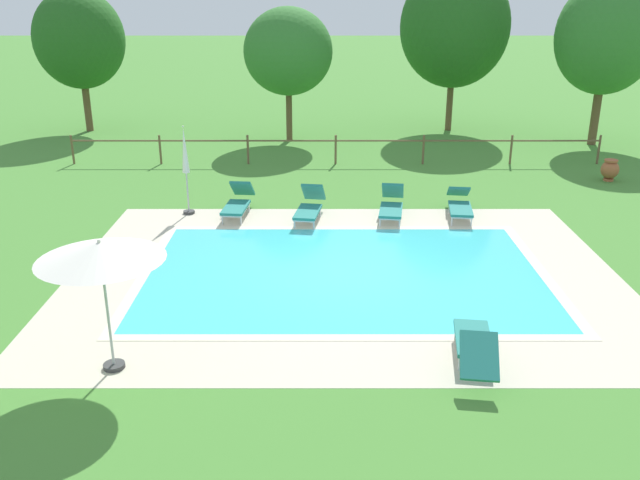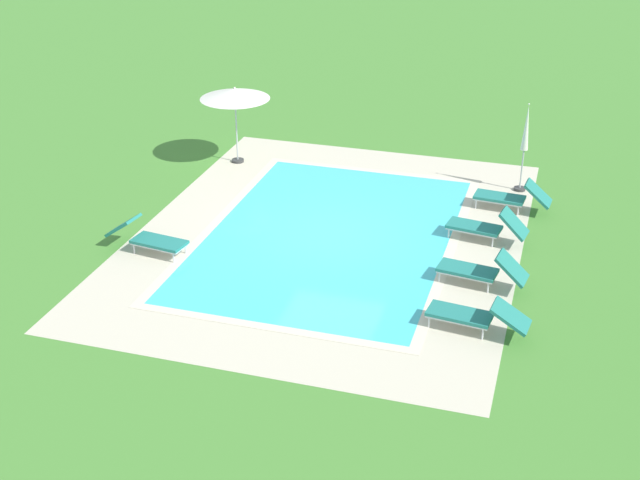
{
  "view_description": "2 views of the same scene",
  "coord_description": "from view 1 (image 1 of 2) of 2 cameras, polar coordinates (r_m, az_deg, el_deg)",
  "views": [
    {
      "loc": [
        -0.53,
        -13.87,
        5.98
      ],
      "look_at": [
        -0.54,
        0.5,
        0.6
      ],
      "focal_mm": 37.93,
      "sensor_mm": 36.0,
      "label": 1
    },
    {
      "loc": [
        18.42,
        5.29,
        9.46
      ],
      "look_at": [
        1.64,
        0.24,
        0.69
      ],
      "focal_mm": 48.5,
      "sensor_mm": 36.0,
      "label": 2
    }
  ],
  "objects": [
    {
      "name": "sun_lounger_south_near_corner",
      "position": [
        18.44,
        -0.86,
        2.85
      ],
      "size": [
        0.89,
        2.01,
        0.91
      ],
      "color": "#237A70",
      "rests_on": "ground"
    },
    {
      "name": "pool_deck_paving",
      "position": [
        15.11,
        2.05,
        -2.78
      ],
      "size": [
        12.18,
        9.29,
        0.01
      ],
      "primitive_type": "cube",
      "color": "beige",
      "rests_on": "ground"
    },
    {
      "name": "tree_centre",
      "position": [
        30.64,
        11.33,
        17.24
      ],
      "size": [
        4.64,
        4.64,
        6.99
      ],
      "color": "brown",
      "rests_on": "ground"
    },
    {
      "name": "swimming_pool_water",
      "position": [
        15.11,
        2.05,
        -2.78
      ],
      "size": [
        8.64,
        5.75,
        0.01
      ],
      "primitive_type": "cube",
      "color": "#42CCD6",
      "rests_on": "ground"
    },
    {
      "name": "terracotta_urn_near_fence",
      "position": [
        24.24,
        23.3,
        5.49
      ],
      "size": [
        0.57,
        0.57,
        0.71
      ],
      "color": "#A85B38",
      "rests_on": "ground"
    },
    {
      "name": "ground_plane",
      "position": [
        15.11,
        2.05,
        -2.8
      ],
      "size": [
        160.0,
        160.0,
        0.0
      ],
      "primitive_type": "plane",
      "color": "#478433"
    },
    {
      "name": "sun_lounger_north_near_steps",
      "position": [
        18.7,
        6.08,
        2.97
      ],
      "size": [
        0.87,
        2.03,
        0.88
      ],
      "color": "#237A70",
      "rests_on": "ground"
    },
    {
      "name": "patio_umbrella_closed_row_west",
      "position": [
        19.01,
        -11.26,
        6.65
      ],
      "size": [
        0.32,
        0.32,
        2.5
      ],
      "color": "#383838",
      "rests_on": "ground"
    },
    {
      "name": "perimeter_fence",
      "position": [
        24.42,
        1.36,
        8.0
      ],
      "size": [
        19.0,
        0.08,
        1.05
      ],
      "color": "brown",
      "rests_on": "ground"
    },
    {
      "name": "tree_east_mid",
      "position": [
        29.34,
        23.06,
        15.5
      ],
      "size": [
        3.87,
        3.87,
        6.43
      ],
      "color": "brown",
      "rests_on": "ground"
    },
    {
      "name": "pool_coping_rim",
      "position": [
        15.11,
        2.05,
        -2.76
      ],
      "size": [
        9.12,
        6.23,
        0.01
      ],
      "color": "beige",
      "rests_on": "ground"
    },
    {
      "name": "patio_umbrella_open_foreground",
      "position": [
        11.14,
        -18.02,
        -0.96
      ],
      "size": [
        2.03,
        2.03,
        2.3
      ],
      "color": "#383838",
      "rests_on": "ground"
    },
    {
      "name": "sun_lounger_north_mid",
      "position": [
        11.75,
        12.95,
        -8.56
      ],
      "size": [
        0.86,
        2.07,
        0.82
      ],
      "color": "#237A70",
      "rests_on": "ground"
    },
    {
      "name": "sun_lounger_north_end",
      "position": [
        19.12,
        11.75,
        2.98
      ],
      "size": [
        0.84,
        2.11,
        0.75
      ],
      "color": "#237A70",
      "rests_on": "ground"
    },
    {
      "name": "sun_lounger_north_far",
      "position": [
        18.97,
        -6.93,
        3.19
      ],
      "size": [
        0.78,
        2.02,
        0.87
      ],
      "color": "#237A70",
      "rests_on": "ground"
    },
    {
      "name": "tree_west_mid",
      "position": [
        31.68,
        -19.62,
        15.66
      ],
      "size": [
        3.81,
        3.81,
        6.0
      ],
      "color": "brown",
      "rests_on": "ground"
    },
    {
      "name": "tree_far_west",
      "position": [
        28.06,
        -2.67,
        15.59
      ],
      "size": [
        3.57,
        3.57,
        5.32
      ],
      "color": "brown",
      "rests_on": "ground"
    }
  ]
}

